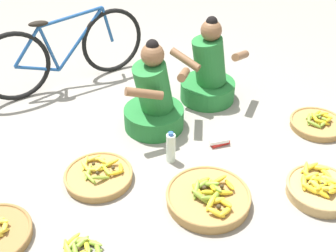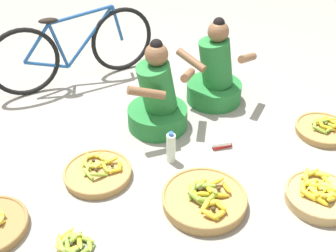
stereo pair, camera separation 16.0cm
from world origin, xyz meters
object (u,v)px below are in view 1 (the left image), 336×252
(bicycle_leaning, at_px, (66,52))
(packet_carton_stack, at_px, (220,142))
(banana_basket_front_right, at_px, (99,175))
(banana_basket_front_center, at_px, (209,197))
(banana_basket_back_left, at_px, (317,123))
(vendor_woman_behind, at_px, (209,74))
(banana_basket_near_bicycle, at_px, (320,188))
(loose_bananas_back_right, at_px, (81,249))
(vendor_woman_front, at_px, (154,101))
(water_bottle, at_px, (171,148))

(bicycle_leaning, xyz_separation_m, packet_carton_stack, (1.01, -1.44, -0.33))
(banana_basket_front_right, bearing_deg, banana_basket_front_center, -36.04)
(banana_basket_front_right, xyz_separation_m, banana_basket_back_left, (1.95, 0.03, -0.00))
(vendor_woman_behind, distance_m, banana_basket_near_bicycle, 1.50)
(banana_basket_near_bicycle, distance_m, loose_bananas_back_right, 1.70)
(banana_basket_back_left, height_order, packet_carton_stack, banana_basket_back_left)
(vendor_woman_front, height_order, vendor_woman_behind, vendor_woman_behind)
(water_bottle, bearing_deg, banana_basket_back_left, -0.11)
(bicycle_leaning, height_order, banana_basket_front_center, bicycle_leaning)
(banana_basket_front_right, distance_m, water_bottle, 0.59)
(vendor_woman_front, height_order, packet_carton_stack, vendor_woman_front)
(banana_basket_front_right, height_order, water_bottle, water_bottle)
(vendor_woman_behind, relative_size, banana_basket_front_right, 1.62)
(banana_basket_front_center, bearing_deg, water_bottle, 100.28)
(water_bottle, height_order, packet_carton_stack, water_bottle)
(vendor_woman_front, height_order, bicycle_leaning, vendor_woman_front)
(banana_basket_front_center, bearing_deg, vendor_woman_front, 94.12)
(loose_bananas_back_right, height_order, water_bottle, water_bottle)
(banana_basket_front_right, bearing_deg, vendor_woman_front, 40.41)
(banana_basket_front_right, relative_size, banana_basket_front_center, 0.86)
(bicycle_leaning, bearing_deg, packet_carton_stack, -54.85)
(vendor_woman_front, relative_size, packet_carton_stack, 4.65)
(banana_basket_near_bicycle, bearing_deg, packet_carton_stack, 119.57)
(water_bottle, bearing_deg, vendor_woman_behind, 49.47)
(banana_basket_near_bicycle, bearing_deg, vendor_woman_behind, 99.01)
(water_bottle, bearing_deg, bicycle_leaning, 110.70)
(vendor_woman_behind, distance_m, bicycle_leaning, 1.42)
(vendor_woman_front, height_order, banana_basket_back_left, vendor_woman_front)
(bicycle_leaning, xyz_separation_m, loose_bananas_back_right, (-0.26, -2.13, -0.33))
(banana_basket_front_right, relative_size, packet_carton_stack, 2.90)
(vendor_woman_behind, height_order, water_bottle, vendor_woman_behind)
(banana_basket_front_center, bearing_deg, bicycle_leaning, 108.11)
(vendor_woman_front, xyz_separation_m, banana_basket_front_right, (-0.60, -0.51, -0.22))
(vendor_woman_behind, height_order, banana_basket_front_right, vendor_woman_behind)
(banana_basket_front_right, xyz_separation_m, loose_bananas_back_right, (-0.24, -0.61, -0.01))
(vendor_woman_behind, height_order, banana_basket_back_left, vendor_woman_behind)
(banana_basket_front_right, distance_m, loose_bananas_back_right, 0.66)
(vendor_woman_front, bearing_deg, packet_carton_stack, -45.47)
(banana_basket_front_center, bearing_deg, banana_basket_front_right, 143.96)
(banana_basket_front_center, height_order, banana_basket_near_bicycle, banana_basket_near_bicycle)
(vendor_woman_front, xyz_separation_m, water_bottle, (-0.02, -0.49, -0.14))
(banana_basket_front_center, distance_m, packet_carton_stack, 0.67)
(banana_basket_front_right, bearing_deg, vendor_woman_behind, 32.58)
(vendor_woman_behind, xyz_separation_m, banana_basket_near_bicycle, (0.23, -1.47, -0.21))
(bicycle_leaning, distance_m, banana_basket_front_right, 1.55)
(bicycle_leaning, distance_m, banana_basket_near_bicycle, 2.64)
(vendor_woman_front, distance_m, banana_basket_front_right, 0.82)
(banana_basket_front_right, distance_m, banana_basket_back_left, 1.95)
(bicycle_leaning, relative_size, banana_basket_near_bicycle, 3.40)
(vendor_woman_front, relative_size, vendor_woman_behind, 0.99)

